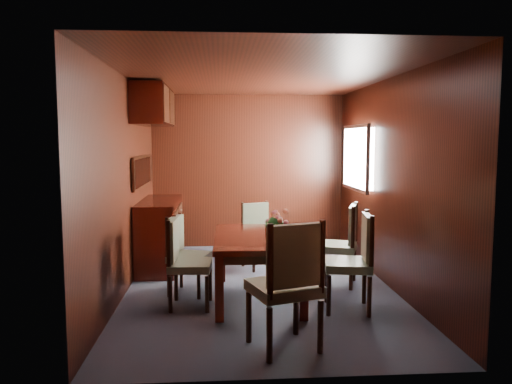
{
  "coord_description": "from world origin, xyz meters",
  "views": [
    {
      "loc": [
        -0.45,
        -5.62,
        1.7
      ],
      "look_at": [
        0.0,
        0.51,
        1.05
      ],
      "focal_mm": 35.0,
      "sensor_mm": 36.0,
      "label": 1
    }
  ],
  "objects": [
    {
      "name": "chair_right_near",
      "position": [
        0.89,
        -0.86,
        0.55
      ],
      "size": [
        0.52,
        0.53,
        0.98
      ],
      "rotation": [
        0.0,
        0.0,
        1.4
      ],
      "color": "black",
      "rests_on": "ground"
    },
    {
      "name": "dining_table",
      "position": [
        -0.05,
        -0.42,
        0.59
      ],
      "size": [
        0.94,
        1.48,
        0.68
      ],
      "rotation": [
        0.0,
        0.0,
        -0.02
      ],
      "color": "black",
      "rests_on": "ground"
    },
    {
      "name": "chair_right_far",
      "position": [
        0.99,
        0.01,
        0.53
      ],
      "size": [
        0.57,
        0.58,
        0.96
      ],
      "rotation": [
        0.0,
        0.0,
        1.22
      ],
      "color": "black",
      "rests_on": "ground"
    },
    {
      "name": "chair_head",
      "position": [
        0.09,
        -1.79,
        0.6
      ],
      "size": [
        0.64,
        0.63,
        1.08
      ],
      "rotation": [
        0.0,
        0.0,
        0.33
      ],
      "color": "black",
      "rests_on": "ground"
    },
    {
      "name": "ground",
      "position": [
        0.0,
        0.0,
        0.0
      ],
      "size": [
        4.5,
        4.5,
        0.0
      ],
      "primitive_type": "plane",
      "color": "#313544",
      "rests_on": "ground"
    },
    {
      "name": "sideboard",
      "position": [
        -1.25,
        1.0,
        0.45
      ],
      "size": [
        0.48,
        1.4,
        0.9
      ],
      "primitive_type": "cube",
      "color": "black",
      "rests_on": "ground"
    },
    {
      "name": "room_shell",
      "position": [
        -0.1,
        0.33,
        1.63
      ],
      "size": [
        3.06,
        4.52,
        2.41
      ],
      "color": "black",
      "rests_on": "ground"
    },
    {
      "name": "chair_left_near",
      "position": [
        -0.82,
        -0.63,
        0.51
      ],
      "size": [
        0.44,
        0.46,
        0.92
      ],
      "rotation": [
        0.0,
        0.0,
        -1.64
      ],
      "color": "black",
      "rests_on": "ground"
    },
    {
      "name": "chair_left_far",
      "position": [
        -0.85,
        -0.17,
        0.48
      ],
      "size": [
        0.5,
        0.51,
        0.87
      ],
      "rotation": [
        0.0,
        0.0,
        -1.88
      ],
      "color": "black",
      "rests_on": "ground"
    },
    {
      "name": "flower_centerpiece",
      "position": [
        0.16,
        -0.25,
        0.8
      ],
      "size": [
        0.25,
        0.25,
        0.25
      ],
      "color": "#A55332",
      "rests_on": "dining_table"
    },
    {
      "name": "chair_foot",
      "position": [
        0.06,
        0.92,
        0.48
      ],
      "size": [
        0.53,
        0.52,
        0.87
      ],
      "rotation": [
        0.0,
        0.0,
        3.51
      ],
      "color": "black",
      "rests_on": "ground"
    }
  ]
}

